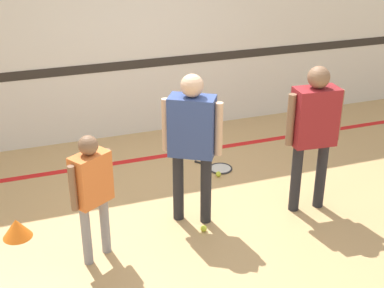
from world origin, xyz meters
TOP-DOWN VIEW (x-y plane):
  - ground_plane at (0.00, 0.00)m, footprint 16.00×16.00m
  - wall_back at (0.00, 2.36)m, footprint 16.00×0.07m
  - floor_stripe at (0.00, 1.47)m, footprint 14.40×0.10m
  - person_instructor at (-0.11, -0.10)m, footprint 0.53×0.44m
  - person_student_left at (-1.17, -0.41)m, footprint 0.41×0.35m
  - person_student_right at (1.15, -0.29)m, footprint 0.61×0.28m
  - racket_spare_on_floor at (0.61, 0.89)m, footprint 0.46×0.51m
  - tennis_ball_near_instructor at (-0.07, -0.35)m, footprint 0.07×0.07m
  - tennis_ball_by_spare_racket at (0.52, 0.70)m, footprint 0.07×0.07m
  - training_cone at (-1.87, 0.19)m, footprint 0.29×0.29m

SIDE VIEW (x-z plane):
  - ground_plane at x=0.00m, z-range 0.00..0.00m
  - floor_stripe at x=0.00m, z-range 0.00..0.01m
  - racket_spare_on_floor at x=0.61m, z-range -0.01..0.03m
  - tennis_ball_near_instructor at x=-0.07m, z-range 0.00..0.07m
  - tennis_ball_by_spare_racket at x=0.52m, z-range 0.00..0.07m
  - training_cone at x=-1.87m, z-range 0.00..0.20m
  - person_student_left at x=-1.17m, z-range 0.15..1.40m
  - person_instructor at x=-0.11m, z-range 0.19..1.79m
  - person_student_right at x=1.15m, z-range 0.19..1.79m
  - wall_back at x=0.00m, z-range 0.00..3.20m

